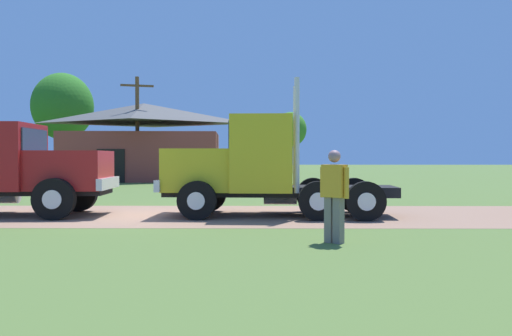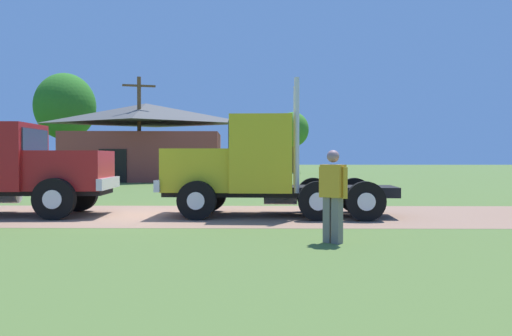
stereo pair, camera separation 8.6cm
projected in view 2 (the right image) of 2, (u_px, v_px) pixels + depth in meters
ground_plane at (133, 215)px, 15.45m from camera, size 200.00×200.00×0.00m
dirt_track at (133, 215)px, 15.45m from camera, size 120.00×5.76×0.01m
truck_foreground_white at (252, 169)px, 15.29m from camera, size 6.73×2.87×3.82m
truck_near_left at (7, 172)px, 15.30m from camera, size 8.27×2.93×3.38m
visitor_walking_mid at (333, 192)px, 10.41m from camera, size 0.51×0.49×1.82m
shed_building at (146, 143)px, 38.13m from camera, size 11.38×7.79×5.52m
utility_pole_far at (139, 126)px, 36.02m from camera, size 2.14×0.80×7.10m
tree_mid at (65, 107)px, 46.42m from camera, size 5.26×5.26×8.99m
tree_right at (293, 130)px, 57.02m from camera, size 3.38×3.38×6.50m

